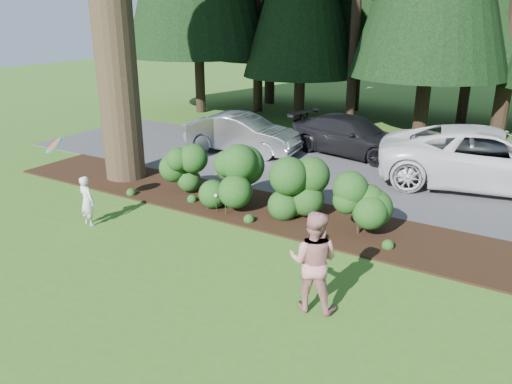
{
  "coord_description": "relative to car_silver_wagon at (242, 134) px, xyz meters",
  "views": [
    {
      "loc": [
        7.02,
        -7.58,
        5.07
      ],
      "look_at": [
        1.58,
        1.34,
        1.3
      ],
      "focal_mm": 35.0,
      "sensor_mm": 36.0,
      "label": 1
    }
  ],
  "objects": [
    {
      "name": "ground",
      "position": [
        3.04,
        -7.94,
        -0.75
      ],
      "size": [
        80.0,
        80.0,
        0.0
      ],
      "primitive_type": "plane",
      "color": "#3B5D1A",
      "rests_on": "ground"
    },
    {
      "name": "mulch_bed",
      "position": [
        3.04,
        -4.69,
        -0.73
      ],
      "size": [
        16.0,
        2.5,
        0.05
      ],
      "primitive_type": "cube",
      "color": "black",
      "rests_on": "ground"
    },
    {
      "name": "driveway",
      "position": [
        3.04,
        -0.44,
        -0.74
      ],
      "size": [
        22.0,
        6.0,
        0.03
      ],
      "primitive_type": "cube",
      "color": "#38383A",
      "rests_on": "ground"
    },
    {
      "name": "shrub_row",
      "position": [
        3.81,
        -4.8,
        0.05
      ],
      "size": [
        6.53,
        1.6,
        1.61
      ],
      "color": "#1F3F13",
      "rests_on": "ground"
    },
    {
      "name": "lily_cluster",
      "position": [
        2.74,
        -5.54,
        -0.26
      ],
      "size": [
        0.69,
        0.09,
        0.57
      ],
      "color": "#1F3F13",
      "rests_on": "ground"
    },
    {
      "name": "car_silver_wagon",
      "position": [
        0.0,
        0.0,
        0.0
      ],
      "size": [
        4.52,
        1.95,
        1.45
      ],
      "primitive_type": "imported",
      "rotation": [
        0.0,
        0.0,
        1.67
      ],
      "color": "#BABABF",
      "rests_on": "driveway"
    },
    {
      "name": "car_white_suv",
      "position": [
        8.56,
        0.49,
        0.18
      ],
      "size": [
        6.96,
        4.26,
        1.8
      ],
      "primitive_type": "imported",
      "rotation": [
        0.0,
        0.0,
        1.78
      ],
      "color": "silver",
      "rests_on": "driveway"
    },
    {
      "name": "car_dark_suv",
      "position": [
        3.64,
        1.86,
        -0.02
      ],
      "size": [
        5.12,
        2.78,
        1.41
      ],
      "primitive_type": "imported",
      "rotation": [
        0.0,
        0.0,
        1.4
      ],
      "color": "black",
      "rests_on": "driveway"
    },
    {
      "name": "child",
      "position": [
        0.4,
        -7.79,
        -0.11
      ],
      "size": [
        0.5,
        0.36,
        1.28
      ],
      "primitive_type": "imported",
      "rotation": [
        0.0,
        0.0,
        3.01
      ],
      "color": "silver",
      "rests_on": "ground"
    },
    {
      "name": "adult",
      "position": [
        6.84,
        -8.29,
        0.19
      ],
      "size": [
        1.04,
        0.88,
        1.89
      ],
      "primitive_type": "imported",
      "rotation": [
        0.0,
        0.0,
        3.35
      ],
      "color": "#A6161F",
      "rests_on": "ground"
    },
    {
      "name": "frisbee",
      "position": [
        -0.42,
        -7.92,
        1.22
      ],
      "size": [
        0.59,
        0.45,
        0.48
      ],
      "color": "teal",
      "rests_on": "ground"
    }
  ]
}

